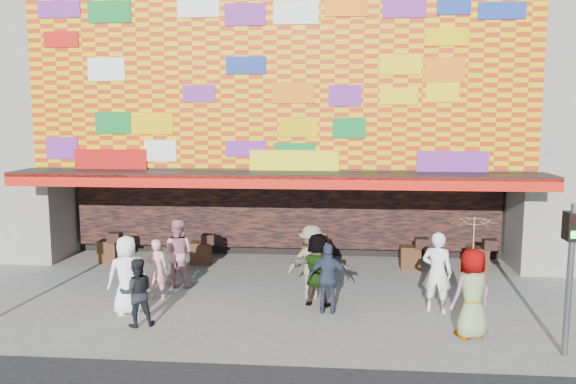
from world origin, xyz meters
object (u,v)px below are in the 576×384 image
ped_f (318,269)px  ped_i (178,253)px  ped_g (472,293)px  ped_h (437,272)px  ped_c (137,292)px  ped_e (328,279)px  signal_right (571,262)px  ped_d (312,262)px  parasol (475,237)px  ped_a (127,275)px  ped_b (157,269)px

ped_f → ped_i: size_ratio=0.98×
ped_g → ped_h: bearing=-99.6°
ped_f → ped_i: bearing=2.4°
ped_g → ped_i: bearing=-49.1°
ped_f → ped_g: 3.71m
ped_c → ped_e: (4.21, 1.19, 0.07)m
signal_right → ped_d: (-5.08, 3.08, -0.92)m
ped_c → ped_g: (7.23, -0.02, 0.19)m
ped_d → parasol: parasol is taller
ped_d → ped_g: size_ratio=0.99×
ped_e → ped_f: (-0.27, 0.53, 0.07)m
ped_g → ped_f: bearing=-54.2°
ped_a → ped_e: size_ratio=1.11×
ped_h → parasol: parasol is taller
ped_h → ped_i: 6.86m
ped_d → ped_g: (3.46, -2.30, 0.01)m
ped_a → ped_g: bearing=145.2°
signal_right → ped_i: 9.60m
ped_f → parasol: 3.91m
ped_c → signal_right: bearing=152.1°
ped_c → parasol: (7.23, -0.02, 1.38)m
ped_h → ped_c: bearing=31.9°
ped_g → ped_i: 7.76m
ped_f → ped_h: 2.84m
ped_c → ped_h: bearing=169.8°
ped_c → parasol: size_ratio=0.83×
parasol → ped_c: bearing=179.9°
signal_right → ped_f: signal_right is taller
parasol → ped_d: bearing=146.4°
ped_e → ped_f: ped_f is taller
signal_right → ped_g: bearing=154.1°
ped_c → ped_g: ped_g is taller
ped_a → ped_b: (0.34, 1.09, -0.15)m
ped_a → parasol: (7.73, -0.78, 1.22)m
ped_d → ped_g: 4.15m
ped_d → ped_i: bearing=-7.3°
ped_a → parasol: size_ratio=1.01×
ped_b → ped_c: bearing=90.5°
ped_g → parasol: bearing=-116.3°
ped_d → ped_e: (0.44, -1.09, -0.10)m
ped_f → ped_g: size_ratio=0.95×
ped_i → parasol: parasol is taller
ped_e → ped_i: ped_i is taller
ped_b → ped_d: ped_d is taller
ped_f → parasol: bearing=172.7°
ped_a → ped_c: ped_a is taller
ped_a → ped_h: (7.27, 0.74, 0.04)m
ped_e → ped_g: bearing=160.6°
ped_e → ped_i: size_ratio=0.90×
ped_e → ped_i: 4.51m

